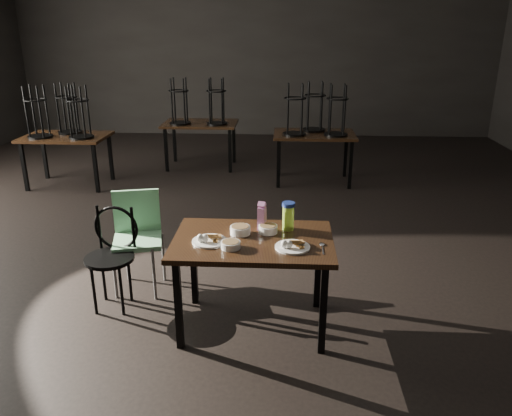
# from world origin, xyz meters

# --- Properties ---
(room) EXTENTS (12.00, 12.04, 3.22)m
(room) POSITION_xyz_m (-0.06, 0.01, 2.33)
(room) COLOR black
(room) RESTS_ON ground
(main_table) EXTENTS (1.20, 0.80, 0.75)m
(main_table) POSITION_xyz_m (0.43, -1.42, 0.67)
(main_table) COLOR black
(main_table) RESTS_ON ground
(plate_left) EXTENTS (0.26, 0.26, 0.08)m
(plate_left) POSITION_xyz_m (0.11, -1.50, 0.77)
(plate_left) COLOR white
(plate_left) RESTS_ON main_table
(plate_right) EXTENTS (0.25, 0.25, 0.08)m
(plate_right) POSITION_xyz_m (0.72, -1.57, 0.77)
(plate_right) COLOR white
(plate_right) RESTS_ON main_table
(bowl_near) EXTENTS (0.16, 0.16, 0.06)m
(bowl_near) POSITION_xyz_m (0.32, -1.33, 0.78)
(bowl_near) COLOR white
(bowl_near) RESTS_ON main_table
(bowl_far) EXTENTS (0.15, 0.15, 0.06)m
(bowl_far) POSITION_xyz_m (0.53, -1.29, 0.78)
(bowl_far) COLOR white
(bowl_far) RESTS_ON main_table
(bowl_big) EXTENTS (0.14, 0.14, 0.05)m
(bowl_big) POSITION_xyz_m (0.28, -1.60, 0.78)
(bowl_big) COLOR white
(bowl_big) RESTS_ON main_table
(juice_carton) EXTENTS (0.07, 0.07, 0.23)m
(juice_carton) POSITION_xyz_m (0.48, -1.24, 0.86)
(juice_carton) COLOR #951B75
(juice_carton) RESTS_ON main_table
(water_bottle) EXTENTS (0.12, 0.12, 0.22)m
(water_bottle) POSITION_xyz_m (0.69, -1.22, 0.86)
(water_bottle) COLOR #AEE042
(water_bottle) RESTS_ON main_table
(spoon) EXTENTS (0.04, 0.20, 0.01)m
(spoon) POSITION_xyz_m (0.94, -1.52, 0.75)
(spoon) COLOR silver
(spoon) RESTS_ON main_table
(bentwood_chair) EXTENTS (0.42, 0.41, 0.85)m
(bentwood_chair) POSITION_xyz_m (-0.76, -1.15, 0.51)
(bentwood_chair) COLOR black
(bentwood_chair) RESTS_ON ground
(school_chair) EXTENTS (0.49, 0.49, 0.88)m
(school_chair) POSITION_xyz_m (-0.64, -0.83, 0.53)
(school_chair) COLOR #72B181
(school_chair) RESTS_ON ground
(bg_table_left) EXTENTS (1.20, 0.80, 1.48)m
(bg_table_left) POSITION_xyz_m (-2.53, 2.13, 0.78)
(bg_table_left) COLOR black
(bg_table_left) RESTS_ON ground
(bg_table_right) EXTENTS (1.20, 0.80, 1.48)m
(bg_table_right) POSITION_xyz_m (1.09, 2.51, 0.78)
(bg_table_right) COLOR black
(bg_table_right) RESTS_ON ground
(bg_table_far) EXTENTS (1.20, 0.80, 1.48)m
(bg_table_far) POSITION_xyz_m (-0.75, 3.25, 0.75)
(bg_table_far) COLOR black
(bg_table_far) RESTS_ON ground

